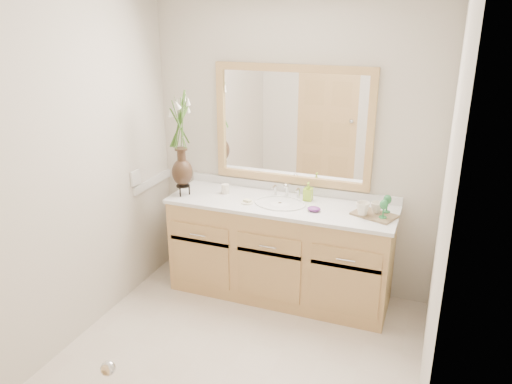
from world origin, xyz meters
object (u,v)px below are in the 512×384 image
at_px(tumbler, 225,189).
at_px(flower_vase, 180,129).
at_px(tray, 374,215).
at_px(soap_bottle, 308,192).

bearing_deg(tumbler, flower_vase, -153.36).
distance_m(tumbler, tray, 1.25).
relative_size(tumbler, soap_bottle, 0.59).
relative_size(soap_bottle, tray, 0.45).
bearing_deg(tumbler, tray, -2.29).
distance_m(soap_bottle, tray, 0.57).
bearing_deg(soap_bottle, flower_vase, -165.36).
height_order(soap_bottle, tray, soap_bottle).
relative_size(flower_vase, tumbler, 10.18).
xyz_separation_m(tumbler, soap_bottle, (0.69, 0.09, 0.03)).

